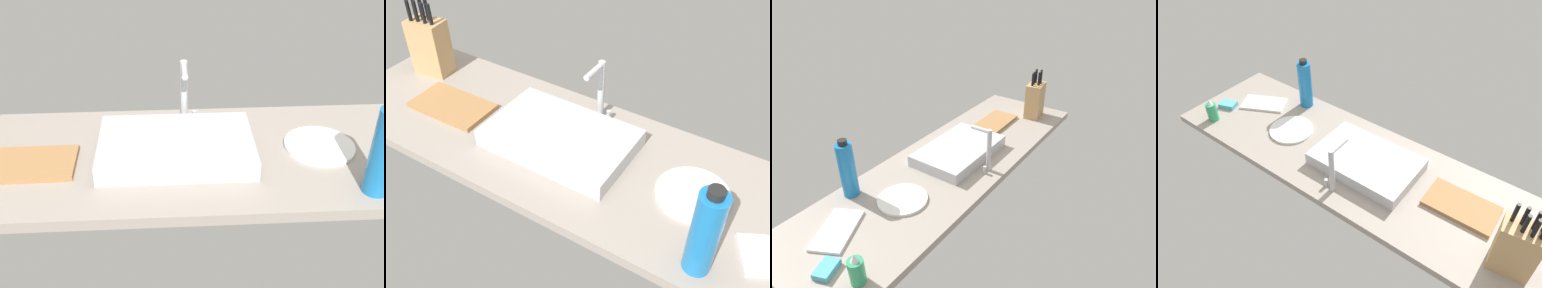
% 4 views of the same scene
% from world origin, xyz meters
% --- Properties ---
extents(countertop_slab, '(1.90, 0.57, 0.04)m').
position_xyz_m(countertop_slab, '(0.00, 0.00, 0.02)').
color(countertop_slab, gray).
rests_on(countertop_slab, ground).
extents(sink_basin, '(0.47, 0.30, 0.06)m').
position_xyz_m(sink_basin, '(-0.08, 0.00, 0.07)').
color(sink_basin, '#B7BABF').
rests_on(sink_basin, countertop_slab).
extents(faucet, '(0.06, 0.11, 0.23)m').
position_xyz_m(faucet, '(-0.04, 0.19, 0.17)').
color(faucet, '#B7BABF').
rests_on(faucet, countertop_slab).
extents(cutting_board, '(0.30, 0.17, 0.02)m').
position_xyz_m(cutting_board, '(-0.53, -0.04, 0.04)').
color(cutting_board, '#9E7042').
rests_on(cutting_board, countertop_slab).
extents(water_bottle, '(0.07, 0.07, 0.28)m').
position_xyz_m(water_bottle, '(0.47, -0.21, 0.17)').
color(water_bottle, '#1970B7').
rests_on(water_bottle, countertop_slab).
extents(dinner_plate, '(0.22, 0.22, 0.01)m').
position_xyz_m(dinner_plate, '(0.38, 0.02, 0.04)').
color(dinner_plate, white).
rests_on(dinner_plate, countertop_slab).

